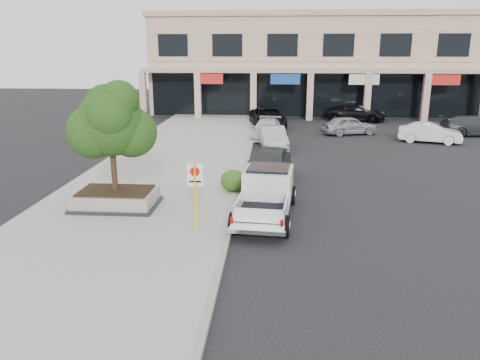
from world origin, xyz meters
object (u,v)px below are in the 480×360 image
Objects in this scene: no_parking_sign at (195,187)px; curb_car_c at (267,129)px; curb_car_b at (273,138)px; lot_car_e at (360,112)px; planter at (116,198)px; pickup_truck at (266,195)px; curb_car_a at (269,165)px; lot_car_d at (356,113)px; lot_car_a at (349,125)px; lot_car_c at (475,126)px; planter_tree at (115,123)px; lot_car_b at (430,133)px; curb_car_d at (268,117)px.

no_parking_sign is 18.05m from curb_car_c.
lot_car_e is (7.69, 13.07, 0.01)m from curb_car_b.
planter is 0.59× the size of pickup_truck.
pickup_truck is at bearing -84.30° from curb_car_a.
lot_car_d is at bearing 76.41° from curb_car_a.
curb_car_c is (2.07, 17.91, -0.96)m from no_parking_sign.
lot_car_a is at bearing 24.80° from curb_car_c.
planter_tree is at bearing 126.58° from lot_car_c.
curb_car_a is at bearing 150.62° from lot_car_b.
pickup_truck is at bearing 177.45° from lot_car_d.
planter is 0.79× the size of lot_car_b.
curb_car_b reaches higher than planter.
lot_car_d is (7.73, 3.77, -0.08)m from curb_car_d.
curb_car_d reaches higher than lot_car_b.
lot_car_a is 0.80× the size of lot_car_d.
pickup_truck is 1.15× the size of curb_car_a.
pickup_truck reaches higher than planter.
lot_car_a reaches higher than planter.
lot_car_e is at bearing 20.23° from curb_car_d.
no_parking_sign is 0.49× the size of curb_car_a.
planter_tree is at bearing 146.26° from no_parking_sign.
curb_car_b is (6.02, 12.33, 0.23)m from planter.
lot_car_a is (11.62, 17.94, 0.21)m from planter.
curb_car_d is at bearing 97.68° from curb_car_a.
planter is 1.39× the size of no_parking_sign.
curb_car_c is at bearing 70.86° from planter_tree.
planter is 13.72m from curb_car_b.
lot_car_c reaches higher than lot_car_b.
pickup_truck is at bearing 136.63° from lot_car_c.
lot_car_d is at bearing 61.89° from planter.
curb_car_c reaches higher than planter.
lot_car_c reaches higher than curb_car_b.
planter_tree is 0.86× the size of curb_car_c.
planter_tree is 7.74m from curb_car_a.
lot_car_d is 1.20× the size of lot_car_e.
planter_tree is 13.79m from curb_car_b.
planter is 0.63× the size of lot_car_d.
planter_tree is 0.71× the size of curb_car_d.
lot_car_d is (1.65, 6.92, 0.02)m from lot_car_a.
lot_car_c is at bearing -117.70° from lot_car_d.
no_parking_sign is (3.37, -2.25, -1.78)m from planter_tree.
curb_car_b is at bearing 165.31° from lot_car_e.
no_parking_sign is 0.47× the size of lot_car_c.
planter is 16.77m from curb_car_c.
curb_car_d is 1.40× the size of lot_car_b.
planter is 0.67× the size of curb_car_a.
pickup_truck is 1.29× the size of lot_car_e.
pickup_truck is (5.82, -0.40, 0.38)m from planter.
pickup_truck is at bearing -98.35° from curb_car_b.
lot_car_b is (10.77, 15.56, -0.19)m from pickup_truck.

